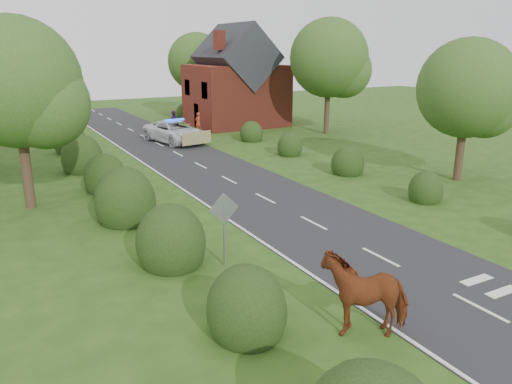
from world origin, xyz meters
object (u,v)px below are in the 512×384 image
road_sign (224,219)px  pedestrian_purple (173,121)px  cow (364,296)px  pedestrian_red (198,123)px  police_van (175,132)px

road_sign → pedestrian_purple: road_sign is taller
cow → pedestrian_red: bearing=-170.4°
road_sign → police_van: (6.35, 22.22, -0.83)m
road_sign → pedestrian_purple: 28.78m
road_sign → police_van: size_ratio=0.40×
pedestrian_purple → police_van: bearing=92.8°
road_sign → pedestrian_purple: (8.17, 27.58, -0.77)m
police_van → pedestrian_red: 4.77m
pedestrian_purple → cow: bearing=100.1°
road_sign → pedestrian_red: (9.69, 25.63, -0.79)m
pedestrian_purple → pedestrian_red: bearing=149.4°
road_sign → pedestrian_red: bearing=69.3°
pedestrian_red → road_sign: bearing=46.7°
police_van → road_sign: bearing=-117.6°
road_sign → cow: (1.50, -5.15, -0.77)m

